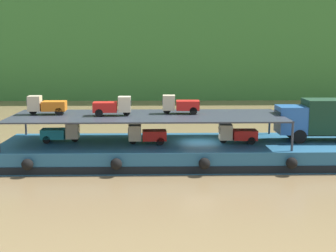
{
  "coord_description": "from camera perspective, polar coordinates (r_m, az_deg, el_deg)",
  "views": [
    {
      "loc": [
        -3.06,
        -33.29,
        8.32
      ],
      "look_at": [
        -2.3,
        0.0,
        2.7
      ],
      "focal_mm": 49.5,
      "sensor_mm": 36.0,
      "label": 1
    }
  ],
  "objects": [
    {
      "name": "ground_plane",
      "position": [
        34.45,
        3.84,
        -4.42
      ],
      "size": [
        400.0,
        400.0,
        0.0
      ],
      "primitive_type": "plane",
      "color": "olive"
    },
    {
      "name": "cargo_barge",
      "position": [
        34.25,
        3.85,
        -3.21
      ],
      "size": [
        28.84,
        7.92,
        1.5
      ],
      "color": "#23567A",
      "rests_on": "ground"
    },
    {
      "name": "covered_lorry",
      "position": [
        36.22,
        18.89,
        0.92
      ],
      "size": [
        7.88,
        2.39,
        3.1
      ],
      "color": "#285BA3",
      "rests_on": "cargo_barge"
    },
    {
      "name": "cargo_rack",
      "position": [
        33.66,
        -2.56,
        1.22
      ],
      "size": [
        19.64,
        6.51,
        2.0
      ],
      "color": "#2D333D",
      "rests_on": "cargo_barge"
    },
    {
      "name": "mini_truck_lower_stern",
      "position": [
        34.8,
        -13.04,
        -0.82
      ],
      "size": [
        2.78,
        1.27,
        1.38
      ],
      "color": "teal",
      "rests_on": "cargo_barge"
    },
    {
      "name": "mini_truck_lower_aft",
      "position": [
        33.29,
        -2.66,
        -1.04
      ],
      "size": [
        2.79,
        1.29,
        1.38
      ],
      "color": "red",
      "rests_on": "cargo_barge"
    },
    {
      "name": "mini_truck_lower_mid",
      "position": [
        33.87,
        8.51,
        -0.95
      ],
      "size": [
        2.75,
        1.23,
        1.38
      ],
      "color": "red",
      "rests_on": "cargo_barge"
    },
    {
      "name": "mini_truck_upper_stern",
      "position": [
        35.07,
        -14.74,
        2.5
      ],
      "size": [
        2.78,
        1.26,
        1.38
      ],
      "color": "orange",
      "rests_on": "cargo_rack"
    },
    {
      "name": "mini_truck_upper_mid",
      "position": [
        33.58,
        -6.8,
        2.45
      ],
      "size": [
        2.78,
        1.27,
        1.38
      ],
      "color": "red",
      "rests_on": "cargo_rack"
    },
    {
      "name": "mini_truck_upper_fore",
      "position": [
        34.34,
        1.51,
        2.67
      ],
      "size": [
        2.78,
        1.26,
        1.38
      ],
      "color": "red",
      "rests_on": "cargo_rack"
    }
  ]
}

